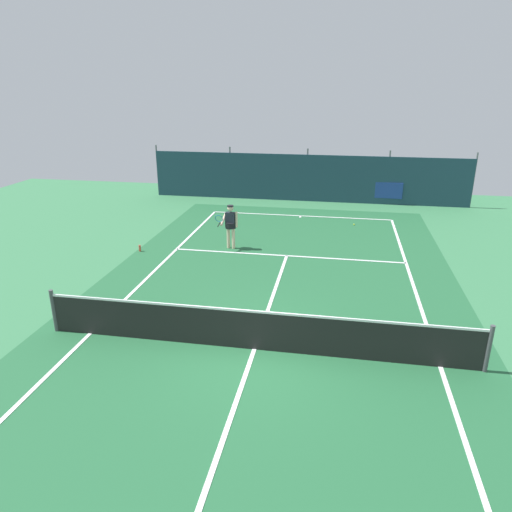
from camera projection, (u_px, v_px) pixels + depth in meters
name	position (u px, v px, depth m)	size (l,w,h in m)	color
ground_plane	(254.00, 349.00, 10.95)	(36.00, 36.00, 0.00)	#387A4C
court_surface	(254.00, 349.00, 10.95)	(11.02, 26.60, 0.01)	#236038
tennis_net	(254.00, 330.00, 10.77)	(10.12, 0.10, 1.10)	black
back_fence	(307.00, 186.00, 24.99)	(16.30, 0.98, 2.70)	#1E3D4C
tennis_player	(230.00, 224.00, 17.33)	(0.77, 0.71, 1.64)	beige
tennis_ball_near_player	(354.00, 224.00, 20.51)	(0.07, 0.07, 0.07)	#CCDB33
parked_car	(383.00, 180.00, 25.70)	(2.17, 4.28, 1.68)	navy
water_bottle	(140.00, 248.00, 17.29)	(0.08, 0.08, 0.24)	#D84C38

